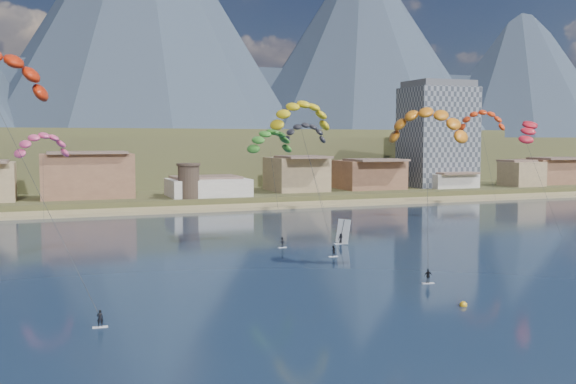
{
  "coord_description": "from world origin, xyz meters",
  "views": [
    {
      "loc": [
        -28.53,
        -43.72,
        16.62
      ],
      "look_at": [
        0.0,
        32.0,
        10.0
      ],
      "focal_mm": 40.91,
      "sensor_mm": 36.0,
      "label": 1
    }
  ],
  "objects_px": {
    "apartment_tower": "(438,135)",
    "buoy": "(463,305)",
    "kitesurfer_green": "(271,138)",
    "windsurfer": "(342,236)",
    "kitesurfer_orange": "(427,120)",
    "kitesurfer_yellow": "(301,111)",
    "watchtower": "(189,181)"
  },
  "relations": [
    {
      "from": "apartment_tower",
      "to": "kitesurfer_green",
      "type": "xyz_separation_m",
      "value": [
        -78.27,
        -70.03,
        -1.17
      ]
    },
    {
      "from": "kitesurfer_yellow",
      "to": "windsurfer",
      "type": "height_order",
      "value": "kitesurfer_yellow"
    },
    {
      "from": "apartment_tower",
      "to": "kitesurfer_yellow",
      "type": "height_order",
      "value": "apartment_tower"
    },
    {
      "from": "apartment_tower",
      "to": "buoy",
      "type": "bearing_deg",
      "value": -122.32
    },
    {
      "from": "kitesurfer_green",
      "to": "windsurfer",
      "type": "distance_m",
      "value": 19.81
    },
    {
      "from": "windsurfer",
      "to": "buoy",
      "type": "relative_size",
      "value": 5.18
    },
    {
      "from": "kitesurfer_green",
      "to": "buoy",
      "type": "height_order",
      "value": "kitesurfer_green"
    },
    {
      "from": "kitesurfer_yellow",
      "to": "kitesurfer_orange",
      "type": "relative_size",
      "value": 1.09
    },
    {
      "from": "kitesurfer_green",
      "to": "windsurfer",
      "type": "relative_size",
      "value": 4.98
    },
    {
      "from": "apartment_tower",
      "to": "kitesurfer_orange",
      "type": "height_order",
      "value": "apartment_tower"
    },
    {
      "from": "kitesurfer_yellow",
      "to": "buoy",
      "type": "bearing_deg",
      "value": -88.91
    },
    {
      "from": "apartment_tower",
      "to": "kitesurfer_orange",
      "type": "distance_m",
      "value": 119.35
    },
    {
      "from": "watchtower",
      "to": "kitesurfer_green",
      "type": "relative_size",
      "value": 0.45
    },
    {
      "from": "kitesurfer_orange",
      "to": "windsurfer",
      "type": "xyz_separation_m",
      "value": [
        -2.47,
        20.1,
        -17.74
      ]
    },
    {
      "from": "kitesurfer_orange",
      "to": "buoy",
      "type": "bearing_deg",
      "value": -111.99
    },
    {
      "from": "apartment_tower",
      "to": "watchtower",
      "type": "height_order",
      "value": "apartment_tower"
    },
    {
      "from": "kitesurfer_orange",
      "to": "kitesurfer_green",
      "type": "bearing_deg",
      "value": 111.51
    },
    {
      "from": "windsurfer",
      "to": "apartment_tower",
      "type": "bearing_deg",
      "value": 48.6
    },
    {
      "from": "kitesurfer_orange",
      "to": "windsurfer",
      "type": "distance_m",
      "value": 26.93
    },
    {
      "from": "buoy",
      "to": "kitesurfer_orange",
      "type": "bearing_deg",
      "value": 68.01
    },
    {
      "from": "kitesurfer_orange",
      "to": "windsurfer",
      "type": "relative_size",
      "value": 5.76
    },
    {
      "from": "kitesurfer_yellow",
      "to": "buoy",
      "type": "height_order",
      "value": "kitesurfer_yellow"
    },
    {
      "from": "kitesurfer_green",
      "to": "buoy",
      "type": "xyz_separation_m",
      "value": [
        3.59,
        -48.01,
        -16.53
      ]
    },
    {
      "from": "watchtower",
      "to": "windsurfer",
      "type": "distance_m",
      "value": 65.78
    },
    {
      "from": "watchtower",
      "to": "kitesurfer_yellow",
      "type": "height_order",
      "value": "kitesurfer_yellow"
    },
    {
      "from": "kitesurfer_orange",
      "to": "kitesurfer_green",
      "type": "xyz_separation_m",
      "value": [
        -11.35,
        28.79,
        -2.32
      ]
    },
    {
      "from": "kitesurfer_green",
      "to": "buoy",
      "type": "distance_m",
      "value": 50.9
    },
    {
      "from": "apartment_tower",
      "to": "kitesurfer_green",
      "type": "relative_size",
      "value": 1.66
    },
    {
      "from": "kitesurfer_green",
      "to": "buoy",
      "type": "bearing_deg",
      "value": -85.72
    },
    {
      "from": "watchtower",
      "to": "kitesurfer_orange",
      "type": "bearing_deg",
      "value": -81.23
    },
    {
      "from": "kitesurfer_orange",
      "to": "windsurfer",
      "type": "height_order",
      "value": "kitesurfer_orange"
    },
    {
      "from": "apartment_tower",
      "to": "windsurfer",
      "type": "distance_m",
      "value": 106.24
    }
  ]
}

